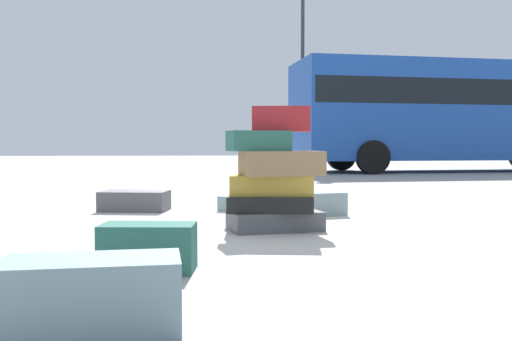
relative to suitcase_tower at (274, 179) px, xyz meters
name	(u,v)px	position (x,y,z in m)	size (l,w,h in m)	color
ground_plane	(250,226)	(-0.19, 0.24, -0.45)	(80.00, 80.00, 0.00)	#9E9E99
suitcase_tower	(274,179)	(0.00, 0.00, 0.00)	(0.86, 0.59, 1.09)	#4C4C51
suitcase_teal_white_trunk	(148,247)	(-0.95, -1.51, -0.31)	(0.55, 0.28, 0.28)	#26594C
suitcase_slate_foreground_far	(91,294)	(-1.07, -2.56, -0.31)	(0.71, 0.34, 0.29)	gray
suitcase_charcoal_right_side	(135,201)	(-1.40, 1.61, -0.34)	(0.75, 0.44, 0.23)	#4C4C51
suitcase_slate_behind_tower	(244,203)	(-0.15, 1.48, -0.36)	(0.56, 0.30, 0.17)	gray
suitcase_slate_upright_blue	(315,203)	(0.58, 1.04, -0.33)	(0.58, 0.41, 0.25)	gray
parked_bus	(457,110)	(6.92, 10.96, 1.38)	(9.86, 3.36, 3.15)	#1E4CA5
lamp_post	(303,28)	(2.68, 13.13, 4.17)	(0.36, 0.36, 7.26)	#333338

